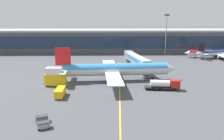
% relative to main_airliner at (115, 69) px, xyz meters
% --- Properties ---
extents(ground_plane, '(700.00, 700.00, 0.00)m').
position_rel_main_airliner_xyz_m(ground_plane, '(-2.32, -11.24, -4.22)').
color(ground_plane, '#47494F').
extents(apron_lead_in_line, '(4.06, 79.93, 0.01)m').
position_rel_main_airliner_xyz_m(apron_lead_in_line, '(1.28, -9.24, -4.22)').
color(apron_lead_in_line, yellow).
rests_on(apron_lead_in_line, ground_plane).
extents(terminal_building, '(223.10, 19.40, 13.66)m').
position_rel_main_airliner_xyz_m(terminal_building, '(-4.79, 62.75, 2.63)').
color(terminal_building, '#424751').
rests_on(terminal_building, ground_plane).
extents(main_airliner, '(44.99, 35.67, 12.16)m').
position_rel_main_airliner_xyz_m(main_airliner, '(0.00, 0.00, 0.00)').
color(main_airliner, silver).
rests_on(main_airliner, ground_plane).
extents(jet_bridge, '(8.57, 24.23, 6.91)m').
position_rel_main_airliner_xyz_m(jet_bridge, '(9.07, 13.68, 0.99)').
color(jet_bridge, '#B2B7BC').
rests_on(jet_bridge, ground_plane).
extents(fuel_tanker, '(10.97, 3.40, 3.25)m').
position_rel_main_airliner_xyz_m(fuel_tanker, '(15.38, -10.07, -2.48)').
color(fuel_tanker, '#232326').
rests_on(fuel_tanker, ground_plane).
extents(lavatory_truck, '(2.34, 5.81, 2.50)m').
position_rel_main_airliner_xyz_m(lavatory_truck, '(-16.32, -15.51, -2.80)').
color(lavatory_truck, yellow).
rests_on(lavatory_truck, ground_plane).
extents(catering_lift, '(6.92, 2.84, 6.30)m').
position_rel_main_airliner_xyz_m(catering_lift, '(-19.92, -5.47, -1.16)').
color(catering_lift, yellow).
rests_on(catering_lift, ground_plane).
extents(baggage_cart_0, '(3.03, 2.40, 1.48)m').
position_rel_main_airliner_xyz_m(baggage_cart_0, '(-16.11, -34.34, -3.44)').
color(baggage_cart_0, gray).
rests_on(baggage_cart_0, ground_plane).
extents(baggage_cart_1, '(3.03, 2.40, 1.48)m').
position_rel_main_airliner_xyz_m(baggage_cart_1, '(-17.28, -31.36, -3.44)').
color(baggage_cart_1, '#595B60').
rests_on(baggage_cart_1, ground_plane).
extents(commuter_jet_far, '(35.00, 28.20, 8.47)m').
position_rel_main_airliner_xyz_m(commuter_jet_far, '(59.97, 41.32, -1.29)').
color(commuter_jet_far, silver).
rests_on(commuter_jet_far, ground_plane).
extents(commuter_jet_near, '(33.52, 26.74, 7.75)m').
position_rel_main_airliner_xyz_m(commuter_jet_near, '(55.54, 42.06, -1.59)').
color(commuter_jet_near, silver).
rests_on(commuter_jet_near, ground_plane).
extents(apron_light_mast_0, '(2.80, 0.50, 22.80)m').
position_rel_main_airliner_xyz_m(apron_light_mast_0, '(30.49, 50.79, 9.15)').
color(apron_light_mast_0, gray).
rests_on(apron_light_mast_0, ground_plane).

